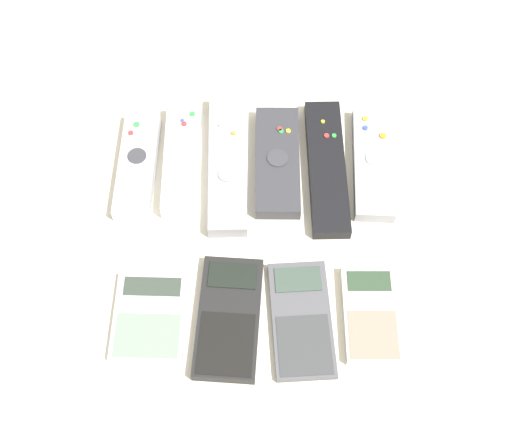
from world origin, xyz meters
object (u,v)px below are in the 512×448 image
object	(u,v)px
remote_3	(277,161)
remote_5	(372,163)
calculator_0	(150,317)
calculator_3	(371,314)
calculator_1	(229,318)
calculator_2	(302,319)
remote_1	(182,160)
remote_4	(326,167)
remote_0	(137,166)
remote_2	(227,164)

from	to	relation	value
remote_3	remote_5	size ratio (longest dim) A/B	0.97
calculator_0	calculator_3	bearing A→B (deg)	2.07
calculator_1	calculator_2	bearing A→B (deg)	3.40
remote_1	remote_4	xyz separation A→B (m)	(0.20, -0.01, -0.00)
calculator_0	calculator_2	size ratio (longest dim) A/B	0.74
remote_0	calculator_2	distance (m)	0.31
remote_0	remote_4	xyz separation A→B (m)	(0.26, -0.00, -0.00)
remote_1	remote_5	size ratio (longest dim) A/B	0.96
remote_4	remote_5	world-z (taller)	same
calculator_0	remote_2	bearing A→B (deg)	69.49
remote_1	calculator_0	xyz separation A→B (m)	(-0.03, -0.23, -0.01)
remote_3	calculator_2	bearing A→B (deg)	-83.16
remote_2	calculator_2	bearing A→B (deg)	-68.59
calculator_3	calculator_0	bearing A→B (deg)	-179.27
calculator_1	calculator_2	xyz separation A→B (m)	(0.09, -0.00, -0.00)
remote_2	calculator_1	size ratio (longest dim) A/B	1.37
remote_3	remote_5	bearing A→B (deg)	-0.70
remote_5	remote_3	bearing A→B (deg)	-178.37
remote_1	calculator_2	size ratio (longest dim) A/B	1.11
calculator_0	calculator_2	xyz separation A→B (m)	(0.18, -0.00, -0.00)
remote_1	remote_2	distance (m)	0.06
calculator_2	remote_1	bearing A→B (deg)	120.80
remote_2	remote_5	xyz separation A→B (m)	(0.20, 0.00, -0.00)
calculator_0	remote_3	bearing A→B (deg)	56.55
remote_3	calculator_0	world-z (taller)	remote_3
remote_3	remote_4	xyz separation A→B (m)	(0.07, -0.01, -0.00)
calculator_3	remote_2	bearing A→B (deg)	129.32
remote_3	remote_0	bearing A→B (deg)	-177.70
remote_0	remote_4	size ratio (longest dim) A/B	0.78
remote_1	calculator_1	xyz separation A→B (m)	(0.07, -0.23, -0.00)
remote_2	calculator_0	distance (m)	0.24
remote_3	calculator_3	xyz separation A→B (m)	(0.11, -0.22, -0.00)
remote_5	calculator_2	world-z (taller)	remote_5
remote_0	calculator_0	size ratio (longest dim) A/B	1.45
remote_5	calculator_2	xyz separation A→B (m)	(-0.10, -0.22, -0.00)
remote_1	remote_2	xyz separation A→B (m)	(0.06, -0.00, -0.00)
remote_3	remote_2	bearing A→B (deg)	-176.66
remote_0	calculator_0	world-z (taller)	remote_0
remote_1	remote_2	world-z (taller)	remote_1
remote_2	remote_4	size ratio (longest dim) A/B	1.03
calculator_1	calculator_3	world-z (taller)	calculator_1
remote_0	remote_4	distance (m)	0.26
remote_1	calculator_3	bearing A→B (deg)	-43.35
remote_1	calculator_1	bearing A→B (deg)	-73.80
remote_4	calculator_2	world-z (taller)	remote_4
calculator_1	remote_1	bearing A→B (deg)	110.53
remote_4	calculator_0	xyz separation A→B (m)	(-0.22, -0.22, -0.00)
remote_3	calculator_2	size ratio (longest dim) A/B	1.11
remote_3	remote_5	world-z (taller)	remote_3
calculator_1	calculator_3	size ratio (longest dim) A/B	1.31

